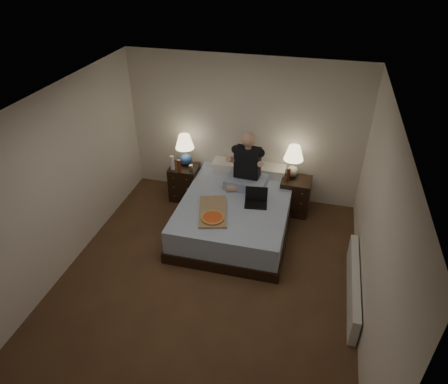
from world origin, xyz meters
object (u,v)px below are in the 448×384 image
(nightstand_left, at_px, (185,182))
(pizza_box, at_px, (213,218))
(lamp_left, at_px, (185,150))
(person, at_px, (247,161))
(bed, at_px, (236,213))
(water_bottle, at_px, (172,163))
(radiator, at_px, (353,285))
(beer_bottle_left, at_px, (179,166))
(beer_bottle_right, at_px, (288,175))
(laptop, at_px, (256,198))
(nightstand_right, at_px, (295,196))
(soda_can, at_px, (191,168))
(lamp_right, at_px, (293,161))

(nightstand_left, relative_size, pizza_box, 0.83)
(lamp_left, xyz_separation_m, person, (1.15, -0.32, 0.10))
(bed, height_order, water_bottle, water_bottle)
(person, height_order, radiator, person)
(nightstand_left, height_order, beer_bottle_left, beer_bottle_left)
(bed, height_order, nightstand_left, nightstand_left)
(nightstand_left, relative_size, beer_bottle_right, 2.74)
(nightstand_left, relative_size, lamp_left, 1.13)
(lamp_left, distance_m, laptop, 1.64)
(bed, xyz_separation_m, radiator, (1.81, -1.08, -0.07))
(nightstand_right, xyz_separation_m, soda_can, (-1.79, -0.13, 0.37))
(radiator, bearing_deg, bed, 149.18)
(beer_bottle_left, xyz_separation_m, beer_bottle_right, (1.82, 0.18, -0.00))
(lamp_left, relative_size, beer_bottle_right, 2.43)
(soda_can, bearing_deg, beer_bottle_left, -148.24)
(soda_can, distance_m, beer_bottle_left, 0.22)
(pizza_box, bearing_deg, bed, 57.36)
(lamp_right, bearing_deg, beer_bottle_right, -106.12)
(lamp_left, distance_m, person, 1.20)
(water_bottle, xyz_separation_m, pizza_box, (1.03, -1.13, -0.17))
(beer_bottle_left, xyz_separation_m, radiator, (2.90, -1.50, -0.55))
(nightstand_left, xyz_separation_m, beer_bottle_left, (-0.01, -0.19, 0.43))
(nightstand_right, xyz_separation_m, person, (-0.80, -0.27, 0.70))
(soda_can, relative_size, beer_bottle_right, 0.43)
(nightstand_left, bearing_deg, beer_bottle_right, -2.97)
(lamp_left, bearing_deg, pizza_box, -57.34)
(soda_can, relative_size, person, 0.11)
(pizza_box, relative_size, radiator, 0.47)
(beer_bottle_right, xyz_separation_m, pizza_box, (-0.93, -1.25, -0.16))
(bed, distance_m, lamp_right, 1.26)
(nightstand_left, bearing_deg, lamp_left, 84.96)
(nightstand_right, bearing_deg, nightstand_left, -176.49)
(beer_bottle_left, bearing_deg, radiator, -27.36)
(water_bottle, bearing_deg, soda_can, 7.44)
(beer_bottle_left, relative_size, laptop, 0.68)
(lamp_left, relative_size, radiator, 0.35)
(nightstand_left, xyz_separation_m, soda_can, (0.16, -0.08, 0.37))
(laptop, bearing_deg, beer_bottle_right, 52.82)
(lamp_right, height_order, beer_bottle_left, lamp_right)
(pizza_box, bearing_deg, soda_can, 106.07)
(bed, distance_m, beer_bottle_right, 1.06)
(beer_bottle_left, distance_m, radiator, 3.31)
(lamp_left, relative_size, water_bottle, 2.24)
(soda_can, xyz_separation_m, laptop, (1.24, -0.63, -0.01))
(nightstand_right, distance_m, laptop, 1.00)
(nightstand_right, bearing_deg, radiator, -59.59)
(nightstand_right, height_order, lamp_right, lamp_right)
(nightstand_right, height_order, laptop, laptop)
(lamp_left, xyz_separation_m, laptop, (1.40, -0.82, -0.24))
(nightstand_left, relative_size, beer_bottle_left, 2.74)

